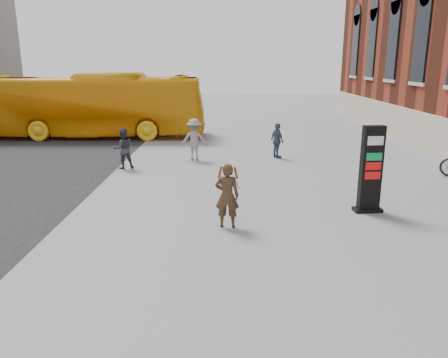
{
  "coord_description": "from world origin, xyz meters",
  "views": [
    {
      "loc": [
        -0.43,
        -11.43,
        4.23
      ],
      "look_at": [
        -0.53,
        0.47,
        1.05
      ],
      "focal_mm": 35.0,
      "sensor_mm": 36.0,
      "label": 1
    }
  ],
  "objects_px": {
    "woman": "(227,195)",
    "pedestrian_b": "(194,140)",
    "pedestrian_c": "(277,141)",
    "bus": "(90,105)",
    "info_pylon": "(371,170)",
    "pedestrian_a": "(123,149)"
  },
  "relations": [
    {
      "from": "bus",
      "to": "pedestrian_c",
      "type": "xyz_separation_m",
      "value": [
        10.23,
        -5.76,
        -1.04
      ]
    },
    {
      "from": "woman",
      "to": "bus",
      "type": "relative_size",
      "value": 0.13
    },
    {
      "from": "woman",
      "to": "pedestrian_b",
      "type": "relative_size",
      "value": 0.94
    },
    {
      "from": "info_pylon",
      "to": "pedestrian_b",
      "type": "bearing_deg",
      "value": 122.93
    },
    {
      "from": "info_pylon",
      "to": "bus",
      "type": "relative_size",
      "value": 0.19
    },
    {
      "from": "pedestrian_b",
      "to": "pedestrian_c",
      "type": "xyz_separation_m",
      "value": [
        3.74,
        0.45,
        -0.12
      ]
    },
    {
      "from": "woman",
      "to": "pedestrian_b",
      "type": "height_order",
      "value": "pedestrian_b"
    },
    {
      "from": "info_pylon",
      "to": "pedestrian_c",
      "type": "relative_size",
      "value": 1.59
    },
    {
      "from": "info_pylon",
      "to": "bus",
      "type": "height_order",
      "value": "bus"
    },
    {
      "from": "woman",
      "to": "info_pylon",
      "type": "bearing_deg",
      "value": -157.7
    },
    {
      "from": "pedestrian_b",
      "to": "pedestrian_a",
      "type": "bearing_deg",
      "value": 32.15
    },
    {
      "from": "info_pylon",
      "to": "pedestrian_c",
      "type": "height_order",
      "value": "info_pylon"
    },
    {
      "from": "woman",
      "to": "pedestrian_b",
      "type": "xyz_separation_m",
      "value": [
        -1.48,
        8.28,
        0.03
      ]
    },
    {
      "from": "info_pylon",
      "to": "woman",
      "type": "relative_size",
      "value": 1.46
    },
    {
      "from": "pedestrian_b",
      "to": "pedestrian_c",
      "type": "distance_m",
      "value": 3.77
    },
    {
      "from": "info_pylon",
      "to": "woman",
      "type": "xyz_separation_m",
      "value": [
        -4.13,
        -1.29,
        -0.37
      ]
    },
    {
      "from": "info_pylon",
      "to": "pedestrian_c",
      "type": "xyz_separation_m",
      "value": [
        -1.86,
        7.45,
        -0.47
      ]
    },
    {
      "from": "info_pylon",
      "to": "pedestrian_c",
      "type": "bearing_deg",
      "value": 98.27
    },
    {
      "from": "pedestrian_a",
      "to": "pedestrian_b",
      "type": "distance_m",
      "value": 3.25
    },
    {
      "from": "bus",
      "to": "pedestrian_a",
      "type": "relative_size",
      "value": 7.96
    },
    {
      "from": "bus",
      "to": "pedestrian_b",
      "type": "bearing_deg",
      "value": -134.69
    },
    {
      "from": "info_pylon",
      "to": "pedestrian_a",
      "type": "bearing_deg",
      "value": 141.88
    }
  ]
}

